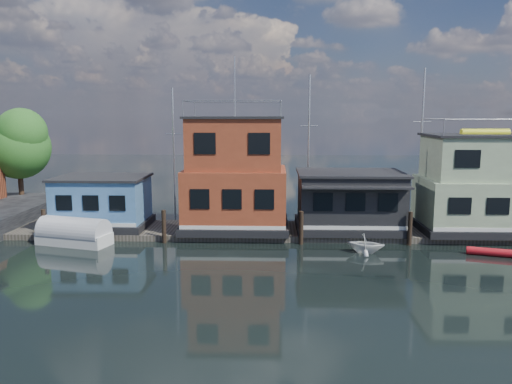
{
  "coord_description": "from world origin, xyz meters",
  "views": [
    {
      "loc": [
        -5.8,
        -22.53,
        8.46
      ],
      "look_at": [
        -7.05,
        12.0,
        3.0
      ],
      "focal_mm": 35.0,
      "sensor_mm": 36.0,
      "label": 1
    }
  ],
  "objects_px": {
    "houseboat_red": "(235,176)",
    "dinghy_white": "(366,243)",
    "houseboat_blue": "(102,202)",
    "tarp_runabout": "(74,234)",
    "houseboat_green": "(481,185)",
    "houseboat_dark": "(350,201)",
    "red_kayak": "(496,252)"
  },
  "relations": [
    {
      "from": "houseboat_red",
      "to": "dinghy_white",
      "type": "xyz_separation_m",
      "value": [
        8.33,
        -4.72,
        -3.5
      ]
    },
    {
      "from": "houseboat_blue",
      "to": "tarp_runabout",
      "type": "relative_size",
      "value": 1.26
    },
    {
      "from": "dinghy_white",
      "to": "tarp_runabout",
      "type": "bearing_deg",
      "value": 100.85
    },
    {
      "from": "tarp_runabout",
      "to": "houseboat_green",
      "type": "bearing_deg",
      "value": 22.19
    },
    {
      "from": "houseboat_blue",
      "to": "houseboat_dark",
      "type": "relative_size",
      "value": 0.86
    },
    {
      "from": "red_kayak",
      "to": "houseboat_red",
      "type": "bearing_deg",
      "value": 179.16
    },
    {
      "from": "houseboat_dark",
      "to": "dinghy_white",
      "type": "distance_m",
      "value": 5.05
    },
    {
      "from": "houseboat_green",
      "to": "dinghy_white",
      "type": "relative_size",
      "value": 3.69
    },
    {
      "from": "houseboat_blue",
      "to": "houseboat_red",
      "type": "xyz_separation_m",
      "value": [
        9.5,
        0.0,
        1.9
      ]
    },
    {
      "from": "houseboat_dark",
      "to": "houseboat_green",
      "type": "distance_m",
      "value": 9.07
    },
    {
      "from": "houseboat_dark",
      "to": "dinghy_white",
      "type": "xyz_separation_m",
      "value": [
        0.33,
        -4.7,
        -1.82
      ]
    },
    {
      "from": "houseboat_red",
      "to": "tarp_runabout",
      "type": "height_order",
      "value": "houseboat_red"
    },
    {
      "from": "red_kayak",
      "to": "tarp_runabout",
      "type": "bearing_deg",
      "value": -166.84
    },
    {
      "from": "houseboat_dark",
      "to": "dinghy_white",
      "type": "height_order",
      "value": "houseboat_dark"
    },
    {
      "from": "houseboat_green",
      "to": "houseboat_blue",
      "type": "bearing_deg",
      "value": -180.0
    },
    {
      "from": "houseboat_dark",
      "to": "tarp_runabout",
      "type": "distance_m",
      "value": 18.67
    },
    {
      "from": "houseboat_dark",
      "to": "houseboat_green",
      "type": "xyz_separation_m",
      "value": [
        9.0,
        0.02,
        1.13
      ]
    },
    {
      "from": "houseboat_blue",
      "to": "houseboat_green",
      "type": "xyz_separation_m",
      "value": [
        26.5,
        0.0,
        1.34
      ]
    },
    {
      "from": "houseboat_blue",
      "to": "houseboat_red",
      "type": "distance_m",
      "value": 9.69
    },
    {
      "from": "houseboat_green",
      "to": "houseboat_red",
      "type": "bearing_deg",
      "value": -180.0
    },
    {
      "from": "houseboat_red",
      "to": "houseboat_green",
      "type": "xyz_separation_m",
      "value": [
        17.0,
        0.0,
        -0.55
      ]
    },
    {
      "from": "houseboat_green",
      "to": "tarp_runabout",
      "type": "relative_size",
      "value": 1.66
    },
    {
      "from": "red_kayak",
      "to": "houseboat_blue",
      "type": "bearing_deg",
      "value": -174.4
    },
    {
      "from": "houseboat_blue",
      "to": "dinghy_white",
      "type": "xyz_separation_m",
      "value": [
        17.83,
        -4.72,
        -1.61
      ]
    },
    {
      "from": "dinghy_white",
      "to": "tarp_runabout",
      "type": "relative_size",
      "value": 0.45
    },
    {
      "from": "houseboat_blue",
      "to": "red_kayak",
      "type": "relative_size",
      "value": 1.98
    },
    {
      "from": "houseboat_green",
      "to": "houseboat_dark",
      "type": "bearing_deg",
      "value": -179.88
    },
    {
      "from": "houseboat_dark",
      "to": "red_kayak",
      "type": "relative_size",
      "value": 2.29
    },
    {
      "from": "dinghy_white",
      "to": "houseboat_blue",
      "type": "bearing_deg",
      "value": 90.15
    },
    {
      "from": "houseboat_red",
      "to": "dinghy_white",
      "type": "bearing_deg",
      "value": -29.53
    },
    {
      "from": "houseboat_blue",
      "to": "houseboat_green",
      "type": "distance_m",
      "value": 26.53
    },
    {
      "from": "red_kayak",
      "to": "tarp_runabout",
      "type": "xyz_separation_m",
      "value": [
        -26.28,
        1.79,
        0.48
      ]
    }
  ]
}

